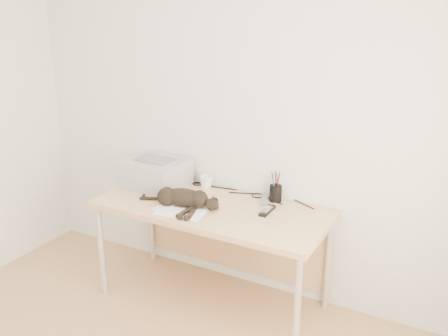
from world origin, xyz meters
The scene contains 11 objects.
wall_back centered at (0.00, 1.75, 1.30)m, with size 3.50×3.50×0.00m, color white.
desk centered at (0.00, 1.48, 0.61)m, with size 1.60×0.70×0.74m.
printer centered at (-0.57, 1.54, 0.84)m, with size 0.46×0.40×0.21m.
papers centered at (-0.14, 1.23, 0.74)m, with size 0.37×0.28×0.01m.
cat centered at (-0.17, 1.29, 0.80)m, with size 0.60×0.29×0.14m.
mug centered at (-0.20, 1.66, 0.79)m, with size 0.11×0.11×0.10m, color white.
pen_cup centered at (0.35, 1.68, 0.80)m, with size 0.08×0.08×0.22m.
remote_grey centered at (0.28, 1.64, 0.75)m, with size 0.05×0.17×0.02m, color slate.
remote_black centered at (0.37, 1.48, 0.75)m, with size 0.05×0.18×0.02m, color black.
mouse centered at (0.36, 1.51, 0.76)m, with size 0.07×0.11×0.04m, color white.
cable_tangle centered at (0.00, 1.70, 0.75)m, with size 1.36×0.09×0.01m, color black, non-canonical shape.
Camera 1 is at (1.57, -1.32, 2.08)m, focal length 40.00 mm.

